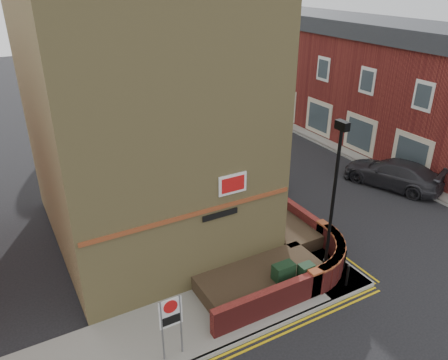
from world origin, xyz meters
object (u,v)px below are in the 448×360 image
at_px(utility_cabinet_large, 283,278).
at_px(zone_sign, 171,317).
at_px(lamppost, 333,204).
at_px(silver_car_near, 250,169).

xyz_separation_m(utility_cabinet_large, zone_sign, (-4.70, -0.80, 0.92)).
bearing_deg(utility_cabinet_large, zone_sign, -170.31).
relative_size(lamppost, utility_cabinet_large, 5.25).
distance_m(lamppost, silver_car_near, 9.51).
distance_m(lamppost, utility_cabinet_large, 3.24).
bearing_deg(lamppost, utility_cabinet_large, 176.99).
xyz_separation_m(lamppost, zone_sign, (-6.60, -0.70, -1.70)).
bearing_deg(zone_sign, lamppost, 6.07).
xyz_separation_m(lamppost, silver_car_near, (2.16, 8.89, -2.61)).
height_order(lamppost, zone_sign, lamppost).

